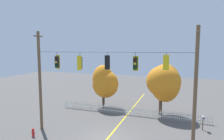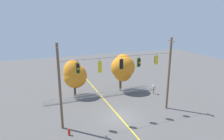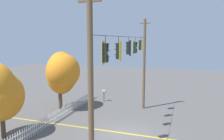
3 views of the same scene
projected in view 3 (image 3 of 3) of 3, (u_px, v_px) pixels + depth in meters
The scene contains 11 objects.
ground at pixel (127, 134), 17.09m from camera, with size 80.00×80.00×0.00m, color #565451.
lane_centerline_stripe at pixel (127, 134), 17.09m from camera, with size 0.16×36.00×0.01m, color gold.
signal_support_span at pixel (128, 73), 16.44m from camera, with size 13.81×1.10×9.35m.
traffic_signal_southbound_primary at pixel (105, 53), 11.69m from camera, with size 0.43×0.38×1.53m.
traffic_signal_eastbound_side at pixel (119, 51), 13.91m from camera, with size 0.43×0.38×1.56m.
traffic_signal_northbound_secondary at pixel (129, 48), 16.29m from camera, with size 0.43×0.38×1.41m.
traffic_signal_northbound_primary at pixel (135, 47), 18.45m from camera, with size 0.43×0.38×1.44m.
traffic_signal_westbound_side at pixel (141, 45), 20.60m from camera, with size 0.43×0.38×1.28m.
white_picket_fence at pixel (54, 117), 19.36m from camera, with size 17.55×0.06×0.99m.
autumn_maple_mid at pixel (63, 72), 22.88m from camera, with size 3.90×3.53×6.02m.
roadside_mailbox at pixel (104, 92), 25.92m from camera, with size 0.25×0.44×1.39m.
Camera 3 is at (-15.78, -4.06, 7.24)m, focal length 35.28 mm.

